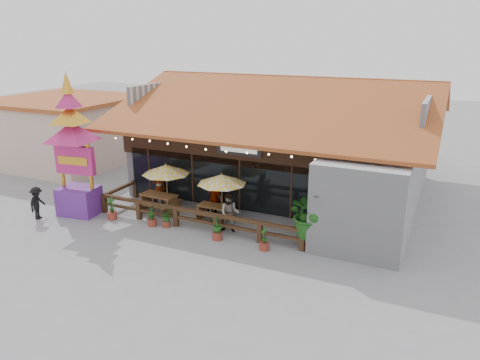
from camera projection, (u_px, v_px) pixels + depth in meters
The scene contains 19 objects.
ground at pixel (232, 232), 20.17m from camera, with size 100.00×100.00×0.00m, color gray.
restaurant_building at pixel (290, 150), 25.13m from camera, with size 15.50×14.73×6.09m.
patio_railing at pixel (184, 212), 20.66m from camera, with size 10.00×2.60×0.92m.
neighbor_building at pixel (67, 130), 30.75m from camera, with size 8.40×8.40×4.22m.
umbrella_left at pixel (166, 170), 21.82m from camera, with size 2.53×2.53×2.41m.
umbrella_right at pixel (222, 179), 20.51m from camera, with size 2.39×2.39×2.35m.
picnic_table_left at pixel (159, 200), 22.36m from camera, with size 1.83×1.60×0.84m.
picnic_table_right at pixel (214, 210), 21.30m from camera, with size 1.49×1.28×0.72m.
thai_sign_tower at pixel (72, 136), 21.06m from camera, with size 2.95×2.95×7.12m.
tropical_plant at pixel (310, 215), 18.25m from camera, with size 2.31×2.28×2.42m.
diner_a at pixel (159, 187), 23.23m from camera, with size 0.63×0.41×1.72m, color #331B10.
diner_b at pixel (230, 213), 19.90m from camera, with size 0.84×0.66×1.73m, color #331B10.
diner_c at pixel (215, 198), 21.72m from camera, with size 1.01×0.42×1.72m, color #331B10.
pedestrian at pixel (37, 203), 21.36m from camera, with size 0.99×0.57×1.54m, color black.
planter_a at pixel (112, 210), 21.42m from camera, with size 0.44×0.42×1.04m.
planter_b at pixel (152, 216), 20.66m from camera, with size 0.40×0.43×0.98m.
planter_c at pixel (166, 217), 20.52m from camera, with size 0.67×0.68×0.85m.
planter_d at pixel (217, 229), 19.25m from camera, with size 0.53×0.53×1.02m.
planter_e at pixel (264, 241), 18.35m from camera, with size 0.39×0.40×0.94m.
Camera 1 is at (8.13, -16.72, 8.14)m, focal length 35.00 mm.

